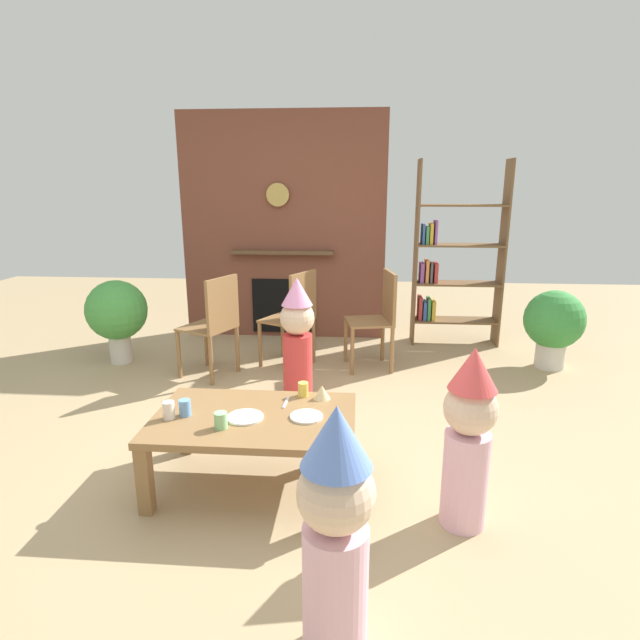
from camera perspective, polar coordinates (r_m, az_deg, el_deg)
ground_plane at (r=3.37m, az=-3.17°, el=-14.22°), size 12.00×12.00×0.00m
brick_fireplace_feature at (r=5.60m, az=-4.10°, el=10.26°), size 2.20×0.28×2.40m
bookshelf at (r=5.46m, az=14.40°, el=6.14°), size 0.90×0.28×1.90m
coffee_table at (r=2.88m, az=-7.39°, el=-11.70°), size 1.11×0.71×0.42m
paper_cup_near_left at (r=2.90m, az=-14.97°, el=-9.53°), size 0.06×0.06×0.09m
paper_cup_near_right at (r=2.72m, az=-11.12°, el=-11.03°), size 0.07×0.07×0.09m
paper_cup_center at (r=3.06m, az=-1.90°, el=-7.80°), size 0.06×0.06×0.09m
paper_cup_far_left at (r=2.89m, az=-16.67°, el=-9.72°), size 0.06×0.06×0.10m
paper_plate_front at (r=2.80m, az=-1.53°, el=-10.82°), size 0.18×0.18×0.01m
paper_plate_rear at (r=2.82m, az=-8.44°, el=-10.77°), size 0.20×0.20×0.01m
birthday_cake_slice at (r=3.02m, az=0.22°, el=-8.11°), size 0.10×0.10×0.08m
table_fork at (r=2.98m, az=-3.87°, el=-9.25°), size 0.02×0.15×0.01m
child_with_cone_hat at (r=1.85m, az=1.78°, el=-22.57°), size 0.27×0.27×0.97m
child_in_pink at (r=2.58m, az=16.38°, el=-12.25°), size 0.26×0.26×0.92m
child_by_the_chairs at (r=3.94m, az=-2.56°, el=-1.74°), size 0.27×0.27×0.97m
dining_chair_left at (r=4.46m, az=-11.76°, el=-0.10°), size 0.53×0.53×0.90m
dining_chair_middle at (r=4.62m, az=-2.85°, el=0.73°), size 0.54×0.54×0.90m
dining_chair_right at (r=4.63m, az=6.64°, el=0.69°), size 0.47×0.47×0.90m
potted_plant_tall at (r=5.09m, az=24.85°, el=-0.30°), size 0.53×0.53×0.73m
potted_plant_short at (r=5.11m, az=-21.92°, el=0.80°), size 0.56×0.56×0.79m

